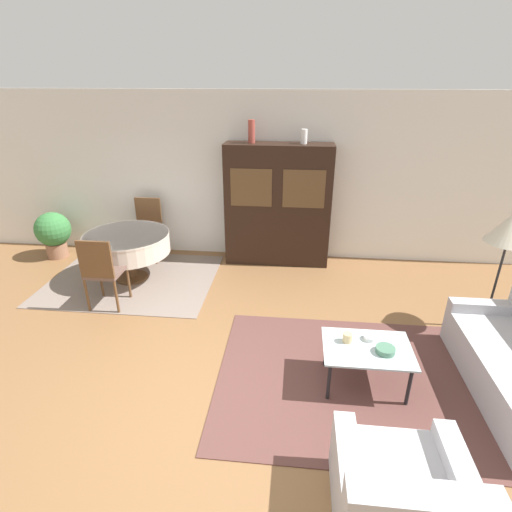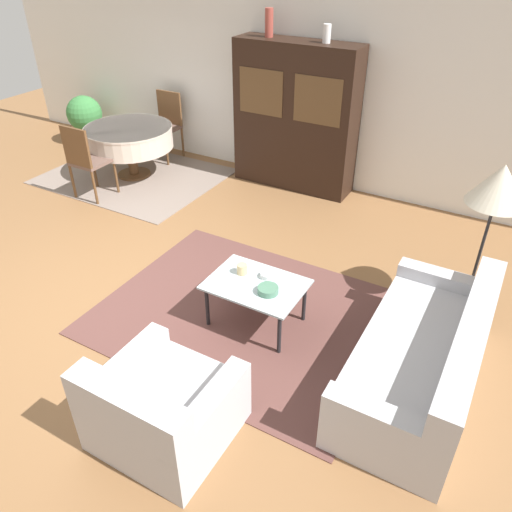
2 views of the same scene
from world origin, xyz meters
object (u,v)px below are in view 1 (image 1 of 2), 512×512
(potted_plant, at_px, (53,232))
(armchair, at_px, (403,499))
(display_cabinet, at_px, (278,205))
(coffee_table, at_px, (367,351))
(dining_chair_near, at_px, (102,269))
(floor_lamp, at_px, (510,231))
(bowl_small, at_px, (370,337))
(vase_short, at_px, (304,137))
(cup, at_px, (347,338))
(vase_tall, at_px, (252,131))
(dining_table, at_px, (127,243))
(bowl, at_px, (385,350))
(dining_chair_far, at_px, (147,225))

(potted_plant, bearing_deg, armchair, -39.88)
(display_cabinet, bearing_deg, coffee_table, -70.13)
(dining_chair_near, height_order, floor_lamp, floor_lamp)
(potted_plant, bearing_deg, bowl_small, -27.41)
(display_cabinet, distance_m, floor_lamp, 3.22)
(vase_short, bearing_deg, display_cabinet, -179.86)
(armchair, bearing_deg, vase_short, 99.56)
(cup, xyz_separation_m, bowl_small, (0.23, 0.06, -0.03))
(vase_tall, xyz_separation_m, vase_short, (0.79, 0.00, -0.06))
(armchair, xyz_separation_m, dining_table, (-3.29, 3.41, 0.31))
(armchair, bearing_deg, bowl, 85.41)
(coffee_table, distance_m, bowl_small, 0.16)
(dining_chair_far, height_order, vase_tall, vase_tall)
(dining_table, xyz_separation_m, bowl_small, (3.28, -1.86, -0.11))
(coffee_table, distance_m, potted_plant, 5.53)
(coffee_table, bearing_deg, bowl_small, 72.44)
(floor_lamp, relative_size, bowl, 8.14)
(coffee_table, xyz_separation_m, cup, (-0.19, 0.07, 0.10))
(armchair, relative_size, display_cabinet, 0.46)
(display_cabinet, distance_m, bowl_small, 3.02)
(dining_table, relative_size, potted_plant, 1.57)
(dining_chair_near, bearing_deg, coffee_table, -19.45)
(coffee_table, distance_m, cup, 0.23)
(bowl_small, bearing_deg, floor_lamp, 33.54)
(armchair, height_order, bowl_small, armchair)
(vase_short, bearing_deg, dining_table, -160.33)
(bowl, xyz_separation_m, vase_tall, (-1.63, 2.97, 1.63))
(display_cabinet, bearing_deg, bowl_small, -68.46)
(dining_chair_near, bearing_deg, display_cabinet, 38.84)
(display_cabinet, height_order, floor_lamp, display_cabinet)
(dining_chair_far, xyz_separation_m, bowl, (3.40, -2.91, -0.10))
(bowl_small, xyz_separation_m, vase_tall, (-1.51, 2.77, 1.64))
(armchair, xyz_separation_m, dining_chair_far, (-3.29, 4.26, 0.30))
(dining_chair_near, relative_size, potted_plant, 1.27)
(armchair, bearing_deg, floor_lamp, 58.40)
(dining_chair_far, bearing_deg, dining_table, 90.00)
(vase_short, bearing_deg, floor_lamp, -35.92)
(armchair, height_order, dining_chair_near, dining_chair_near)
(coffee_table, height_order, potted_plant, potted_plant)
(coffee_table, relative_size, floor_lamp, 0.58)
(vase_short, bearing_deg, bowl_small, -75.34)
(dining_chair_near, xyz_separation_m, vase_short, (2.56, 1.76, 1.47))
(armchair, bearing_deg, dining_table, 133.94)
(dining_chair_far, relative_size, bowl_small, 7.85)
(vase_tall, bearing_deg, coffee_table, -63.19)
(coffee_table, distance_m, vase_tall, 3.68)
(bowl, bearing_deg, dining_chair_far, 139.45)
(display_cabinet, distance_m, vase_tall, 1.22)
(coffee_table, relative_size, dining_chair_near, 0.85)
(dining_chair_far, bearing_deg, display_cabinet, -178.32)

